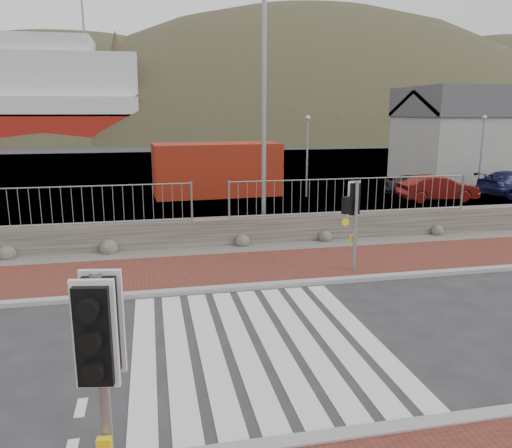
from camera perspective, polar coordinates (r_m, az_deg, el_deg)
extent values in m
plane|color=#28282B|center=(9.70, 0.16, -13.55)|extent=(220.00, 220.00, 0.00)
cube|color=brown|center=(13.81, -3.78, -5.27)|extent=(40.00, 3.00, 0.08)
cube|color=gray|center=(7.19, 5.64, -23.52)|extent=(40.00, 0.25, 0.12)
cube|color=gray|center=(12.40, -2.78, -7.32)|extent=(40.00, 0.25, 0.12)
cube|color=silver|center=(9.53, -12.69, -14.36)|extent=(0.42, 5.60, 0.01)
cube|color=silver|center=(9.53, -8.98, -14.18)|extent=(0.42, 5.60, 0.01)
cube|color=silver|center=(9.57, -5.28, -13.96)|extent=(0.42, 5.60, 0.01)
cube|color=silver|center=(9.65, -1.64, -13.68)|extent=(0.42, 5.60, 0.01)
cube|color=silver|center=(9.76, 1.93, -13.35)|extent=(0.42, 5.60, 0.01)
cube|color=silver|center=(9.91, 5.39, -12.98)|extent=(0.42, 5.60, 0.01)
cube|color=silver|center=(10.09, 8.72, -12.59)|extent=(0.42, 5.60, 0.01)
cube|color=silver|center=(10.30, 11.92, -12.17)|extent=(0.42, 5.60, 0.01)
cube|color=#59544C|center=(15.71, -4.83, -3.09)|extent=(40.00, 1.50, 0.06)
cube|color=#49433C|center=(16.37, -5.21, -0.93)|extent=(40.00, 0.60, 0.90)
cylinder|color=gray|center=(16.09, -22.53, 3.90)|extent=(8.40, 0.04, 0.04)
cylinder|color=gray|center=(15.95, -7.36, 2.51)|extent=(0.07, 0.07, 1.20)
cylinder|color=gray|center=(17.14, 10.94, 5.12)|extent=(8.40, 0.04, 0.04)
cylinder|color=gray|center=(16.09, -3.10, 2.68)|extent=(0.07, 0.07, 1.20)
cylinder|color=gray|center=(19.24, 22.50, 3.38)|extent=(0.07, 0.07, 1.20)
cube|color=#4C4C4F|center=(36.71, -9.07, 5.82)|extent=(120.00, 40.00, 0.50)
cube|color=#3F4C54|center=(71.56, -10.60, 9.03)|extent=(220.00, 50.00, 0.05)
cube|color=silver|center=(78.24, -24.76, 15.02)|extent=(30.00, 12.00, 6.00)
cube|color=silver|center=(78.59, -25.04, 17.92)|extent=(18.00, 10.00, 2.50)
cylinder|color=gray|center=(77.89, -19.18, 21.42)|extent=(0.30, 0.30, 6.00)
cube|color=#9E9E99|center=(35.90, 25.78, 7.78)|extent=(12.00, 6.00, 4.00)
cube|color=#4C4C51|center=(35.83, 26.23, 12.39)|extent=(12.20, 6.20, 1.80)
ellipsoid|color=#323821|center=(100.29, -19.14, -2.05)|extent=(106.40, 68.40, 76.00)
ellipsoid|color=#323821|center=(105.95, 6.07, -4.00)|extent=(140.00, 90.00, 100.00)
ellipsoid|color=#323821|center=(125.65, 26.06, 0.23)|extent=(112.00, 72.00, 80.00)
cylinder|color=gray|center=(5.47, -16.85, -19.55)|extent=(0.11, 0.11, 2.84)
cube|color=yellow|center=(5.66, -16.60, -22.60)|extent=(0.15, 0.10, 0.22)
cube|color=black|center=(5.07, -17.48, -11.25)|extent=(0.44, 0.31, 1.07)
sphere|color=red|center=(4.96, -17.71, -8.03)|extent=(0.15, 0.15, 0.15)
cylinder|color=gray|center=(13.61, 11.27, -0.41)|extent=(0.10, 0.10, 2.53)
cube|color=yellow|center=(13.68, 11.22, -1.70)|extent=(0.14, 0.09, 0.20)
cube|color=black|center=(13.46, 11.42, 2.77)|extent=(0.40, 0.28, 0.95)
sphere|color=#0CE53F|center=(13.51, 11.37, 1.64)|extent=(0.14, 0.14, 0.14)
cube|color=black|center=(13.31, 10.26, 2.12)|extent=(0.22, 0.18, 0.45)
cylinder|color=gray|center=(17.04, 0.92, 13.53)|extent=(0.16, 0.16, 9.08)
cube|color=maroon|center=(26.34, -4.52, 6.25)|extent=(6.65, 3.08, 2.71)
imported|color=black|center=(27.35, 18.06, 4.27)|extent=(3.67, 2.42, 1.16)
imported|color=#61110D|center=(26.17, 20.03, 3.87)|extent=(3.90, 1.61, 1.25)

